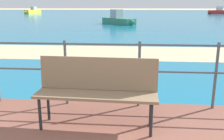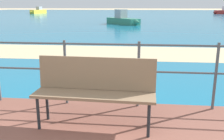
{
  "view_description": "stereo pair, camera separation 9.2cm",
  "coord_description": "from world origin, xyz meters",
  "px_view_note": "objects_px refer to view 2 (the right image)",
  "views": [
    {
      "loc": [
        0.49,
        -1.39,
        1.66
      ],
      "look_at": [
        0.12,
        2.96,
        0.53
      ],
      "focal_mm": 40.43,
      "sensor_mm": 36.0,
      "label": 1
    },
    {
      "loc": [
        0.58,
        -1.38,
        1.66
      ],
      "look_at": [
        0.12,
        2.96,
        0.53
      ],
      "focal_mm": 40.43,
      "sensor_mm": 36.0,
      "label": 2
    }
  ],
  "objects_px": {
    "boat_near": "(224,12)",
    "boat_far": "(38,11)",
    "park_bench": "(95,86)",
    "boat_mid": "(123,20)"
  },
  "relations": [
    {
      "from": "boat_mid",
      "to": "boat_far",
      "type": "relative_size",
      "value": 0.73
    },
    {
      "from": "park_bench",
      "to": "boat_near",
      "type": "relative_size",
      "value": 0.43
    },
    {
      "from": "park_bench",
      "to": "boat_far",
      "type": "distance_m",
      "value": 48.91
    },
    {
      "from": "park_bench",
      "to": "boat_near",
      "type": "xyz_separation_m",
      "value": [
        15.85,
        46.05,
        -0.18
      ]
    },
    {
      "from": "boat_far",
      "to": "park_bench",
      "type": "bearing_deg",
      "value": 33.73
    },
    {
      "from": "boat_far",
      "to": "boat_near",
      "type": "bearing_deg",
      "value": 102.49
    },
    {
      "from": "boat_near",
      "to": "boat_far",
      "type": "relative_size",
      "value": 0.76
    },
    {
      "from": "boat_mid",
      "to": "boat_far",
      "type": "xyz_separation_m",
      "value": [
        -18.12,
        25.84,
        0.06
      ]
    },
    {
      "from": "park_bench",
      "to": "boat_mid",
      "type": "xyz_separation_m",
      "value": [
        -0.87,
        19.24,
        -0.23
      ]
    },
    {
      "from": "boat_near",
      "to": "boat_far",
      "type": "distance_m",
      "value": 34.85
    }
  ]
}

